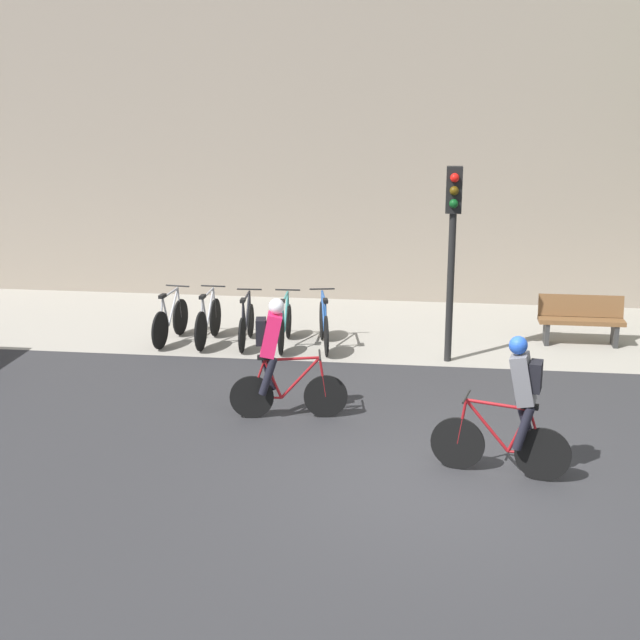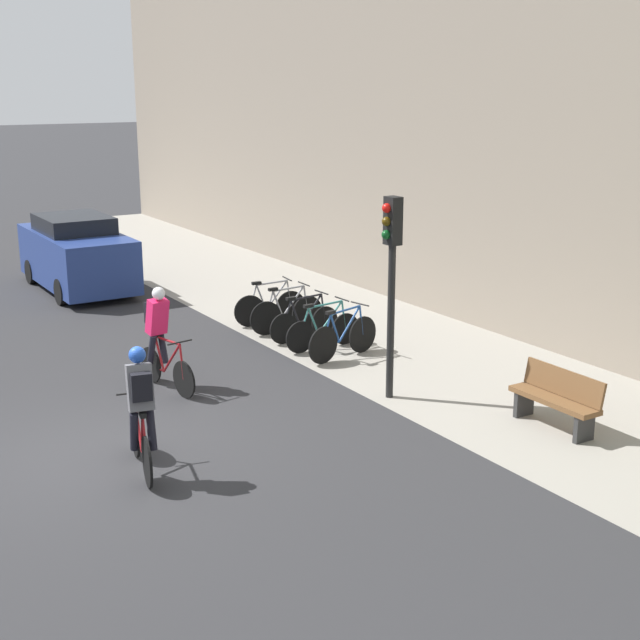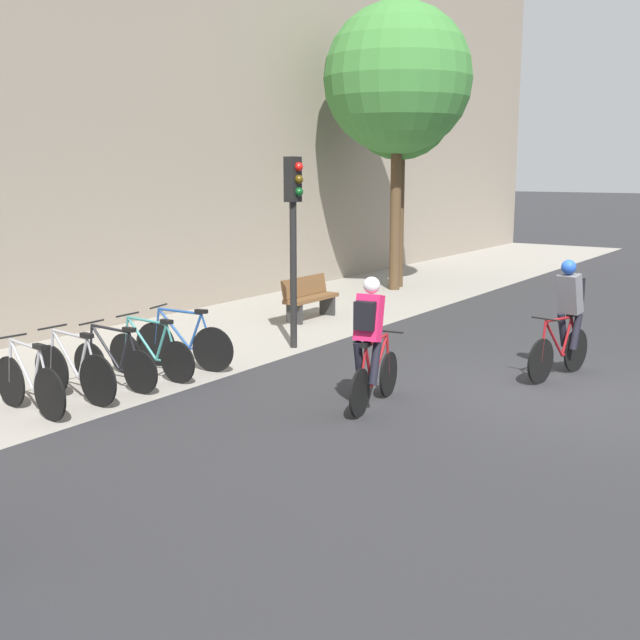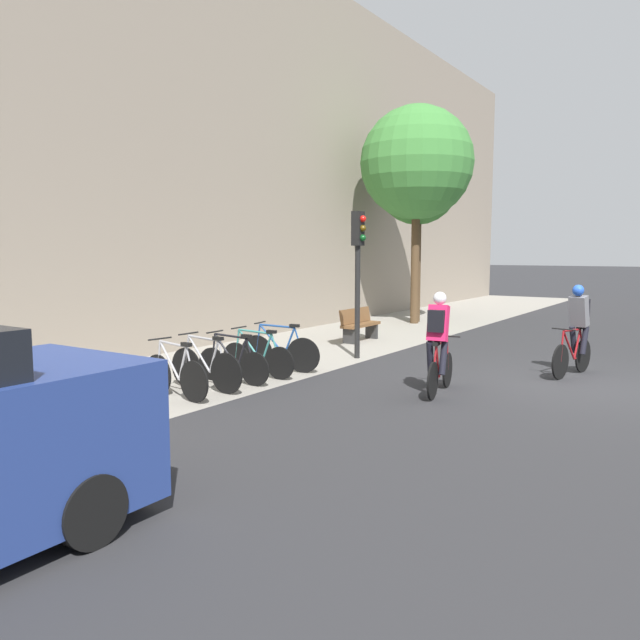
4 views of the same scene
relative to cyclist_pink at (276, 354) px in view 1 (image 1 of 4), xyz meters
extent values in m
plane|color=#2B2B2D|center=(2.28, -1.84, -0.95)|extent=(200.00, 200.00, 0.00)
cube|color=gray|center=(2.28, 4.91, -0.94)|extent=(44.00, 4.50, 0.01)
cube|color=gray|center=(2.28, 7.46, 4.47)|extent=(44.00, 0.60, 10.83)
cylinder|color=black|center=(0.70, 0.11, -0.63)|extent=(0.63, 0.13, 0.63)
cylinder|color=black|center=(-0.34, -0.05, -0.63)|extent=(0.63, 0.13, 0.63)
cylinder|color=maroon|center=(0.34, 0.05, -0.35)|extent=(0.58, 0.13, 0.62)
cylinder|color=maroon|center=(-0.04, -0.01, -0.36)|extent=(0.27, 0.08, 0.58)
cylinder|color=maroon|center=(0.23, 0.04, -0.07)|extent=(0.78, 0.16, 0.07)
cylinder|color=maroon|center=(-0.13, -0.02, -0.64)|extent=(0.42, 0.10, 0.05)
cylinder|color=maroon|center=(-0.25, -0.04, -0.36)|extent=(0.22, 0.07, 0.56)
cylinder|color=maroon|center=(0.65, 0.10, -0.34)|extent=(0.12, 0.05, 0.59)
cylinder|color=black|center=(0.61, 0.10, -0.01)|extent=(0.10, 0.46, 0.03)
cube|color=black|center=(-0.16, -0.02, -0.04)|extent=(0.21, 0.11, 0.06)
cube|color=#EA1E56|center=(-0.06, -0.01, 0.29)|extent=(0.37, 0.37, 0.63)
sphere|color=silver|center=(0.02, 0.00, 0.70)|extent=(0.25, 0.25, 0.22)
cylinder|color=black|center=(-0.09, -0.13, -0.29)|extent=(0.29, 0.15, 0.56)
cylinder|color=black|center=(-0.12, 0.09, -0.29)|extent=(0.25, 0.15, 0.56)
cube|color=black|center=(-0.20, -0.03, 0.34)|extent=(0.18, 0.28, 0.36)
cylinder|color=black|center=(2.52, -1.42, -0.61)|extent=(0.67, 0.17, 0.67)
cylinder|color=black|center=(3.53, -1.63, -0.61)|extent=(0.67, 0.17, 0.67)
cylinder|color=maroon|center=(2.86, -1.49, -0.33)|extent=(0.56, 0.16, 0.62)
cylinder|color=maroon|center=(3.23, -1.57, -0.34)|extent=(0.27, 0.09, 0.58)
cylinder|color=maroon|center=(2.97, -1.51, -0.04)|extent=(0.75, 0.20, 0.07)
cylinder|color=maroon|center=(3.33, -1.59, -0.62)|extent=(0.41, 0.12, 0.05)
cylinder|color=maroon|center=(3.44, -1.61, -0.33)|extent=(0.22, 0.08, 0.56)
cylinder|color=maroon|center=(2.56, -1.43, -0.32)|extent=(0.12, 0.06, 0.59)
cylinder|color=black|center=(2.60, -1.43, 0.01)|extent=(0.12, 0.46, 0.03)
cube|color=black|center=(3.35, -1.59, -0.02)|extent=(0.21, 0.12, 0.06)
cube|color=#5B5B60|center=(3.25, -1.57, 0.31)|extent=(0.38, 0.38, 0.63)
sphere|color=#1E47AD|center=(3.17, -1.55, 0.72)|extent=(0.26, 0.26, 0.22)
cylinder|color=black|center=(3.32, -1.47, -0.26)|extent=(0.29, 0.16, 0.56)
cylinder|color=black|center=(3.27, -1.69, -0.26)|extent=(0.26, 0.16, 0.56)
cube|color=black|center=(3.38, -1.60, 0.36)|extent=(0.19, 0.28, 0.36)
cylinder|color=black|center=(-2.54, 4.00, -0.60)|extent=(0.11, 0.68, 0.68)
cylinder|color=black|center=(-2.64, 3.06, -0.60)|extent=(0.11, 0.68, 0.68)
cylinder|color=#99999E|center=(-2.57, 3.68, -0.32)|extent=(0.10, 0.53, 0.62)
cylinder|color=#99999E|center=(-2.61, 3.33, -0.34)|extent=(0.07, 0.25, 0.58)
cylinder|color=#99999E|center=(-2.59, 3.58, -0.04)|extent=(0.12, 0.71, 0.07)
cylinder|color=#99999E|center=(-2.62, 3.25, -0.61)|extent=(0.07, 0.38, 0.05)
cylinder|color=#99999E|center=(-2.63, 3.14, -0.33)|extent=(0.05, 0.20, 0.56)
cylinder|color=#99999E|center=(-2.54, 3.97, -0.31)|extent=(0.05, 0.12, 0.58)
cylinder|color=black|center=(-2.55, 3.93, 0.02)|extent=(0.46, 0.08, 0.03)
cube|color=black|center=(-2.63, 3.23, -0.01)|extent=(0.10, 0.21, 0.06)
cylinder|color=black|center=(-1.87, 4.02, -0.59)|extent=(0.05, 0.71, 0.71)
cylinder|color=black|center=(-1.89, 3.04, -0.59)|extent=(0.05, 0.71, 0.71)
cylinder|color=#99999E|center=(-1.88, 3.69, -0.31)|extent=(0.05, 0.54, 0.62)
cylinder|color=#99999E|center=(-1.89, 3.33, -0.32)|extent=(0.05, 0.25, 0.58)
cylinder|color=#99999E|center=(-1.88, 3.58, -0.03)|extent=(0.06, 0.73, 0.07)
cylinder|color=#99999E|center=(-1.89, 3.24, -0.60)|extent=(0.04, 0.39, 0.05)
cylinder|color=#99999E|center=(-1.89, 3.13, -0.32)|extent=(0.04, 0.21, 0.56)
cylinder|color=#99999E|center=(-1.87, 3.98, -0.30)|extent=(0.04, 0.11, 0.58)
cylinder|color=black|center=(-1.87, 3.94, 0.03)|extent=(0.46, 0.04, 0.03)
cube|color=black|center=(-1.89, 3.22, 0.00)|extent=(0.08, 0.20, 0.06)
cylinder|color=black|center=(-1.19, 4.03, -0.63)|extent=(0.06, 0.63, 0.63)
cylinder|color=black|center=(-1.15, 3.03, -0.63)|extent=(0.06, 0.63, 0.63)
cylinder|color=black|center=(-1.18, 3.69, -0.35)|extent=(0.07, 0.55, 0.62)
cylinder|color=black|center=(-1.16, 3.32, -0.37)|extent=(0.05, 0.26, 0.58)
cylinder|color=black|center=(-1.17, 3.58, -0.07)|extent=(0.07, 0.74, 0.07)
cylinder|color=black|center=(-1.16, 3.23, -0.64)|extent=(0.05, 0.40, 0.05)
cylinder|color=black|center=(-1.15, 3.12, -0.36)|extent=(0.04, 0.21, 0.56)
cylinder|color=black|center=(-1.19, 3.99, -0.34)|extent=(0.04, 0.12, 0.58)
cylinder|color=black|center=(-1.19, 3.95, -0.01)|extent=(0.46, 0.05, 0.03)
cube|color=black|center=(-1.16, 3.21, -0.04)|extent=(0.09, 0.20, 0.06)
cylinder|color=black|center=(-0.48, 4.06, -0.63)|extent=(0.06, 0.63, 0.63)
cylinder|color=black|center=(-0.44, 3.00, -0.63)|extent=(0.06, 0.63, 0.63)
cylinder|color=teal|center=(-0.47, 3.70, -0.35)|extent=(0.06, 0.58, 0.62)
cylinder|color=teal|center=(-0.45, 3.31, -0.36)|extent=(0.05, 0.27, 0.58)
cylinder|color=teal|center=(-0.46, 3.58, -0.06)|extent=(0.07, 0.79, 0.07)
cylinder|color=teal|center=(-0.45, 3.21, -0.64)|extent=(0.05, 0.43, 0.05)
cylinder|color=teal|center=(-0.44, 3.09, -0.35)|extent=(0.04, 0.22, 0.56)
cylinder|color=teal|center=(-0.48, 4.02, -0.34)|extent=(0.04, 0.12, 0.59)
cylinder|color=black|center=(-0.48, 3.97, -0.01)|extent=(0.46, 0.05, 0.03)
cube|color=black|center=(-0.45, 3.19, -0.04)|extent=(0.09, 0.20, 0.06)
cylinder|color=black|center=(0.14, 4.04, -0.59)|extent=(0.18, 0.70, 0.71)
cylinder|color=black|center=(0.35, 3.02, -0.59)|extent=(0.18, 0.70, 0.71)
cylinder|color=#1E478C|center=(0.21, 3.69, -0.31)|extent=(0.15, 0.57, 0.62)
cylinder|color=#1E478C|center=(0.29, 3.32, -0.32)|extent=(0.09, 0.27, 0.58)
cylinder|color=#1E478C|center=(0.24, 3.58, -0.03)|extent=(0.19, 0.77, 0.07)
cylinder|color=#1E478C|center=(0.31, 3.22, -0.60)|extent=(0.12, 0.42, 0.05)
cylinder|color=#1E478C|center=(0.33, 3.11, -0.32)|extent=(0.08, 0.22, 0.56)
cylinder|color=#1E478C|center=(0.15, 4.00, -0.30)|extent=(0.06, 0.12, 0.59)
cylinder|color=black|center=(0.16, 3.96, 0.03)|extent=(0.46, 0.12, 0.03)
cube|color=black|center=(0.32, 3.20, 0.00)|extent=(0.12, 0.21, 0.06)
cylinder|color=black|center=(2.45, 2.99, 0.71)|extent=(0.12, 0.12, 3.31)
cube|color=black|center=(2.45, 2.99, 1.98)|extent=(0.26, 0.20, 0.76)
sphere|color=red|center=(2.45, 2.87, 2.19)|extent=(0.15, 0.15, 0.15)
sphere|color=#4C380A|center=(2.45, 2.87, 1.98)|extent=(0.15, 0.15, 0.15)
sphere|color=#0C4719|center=(2.45, 2.87, 1.78)|extent=(0.15, 0.15, 0.15)
cube|color=brown|center=(4.85, 4.26, -0.50)|extent=(1.52, 0.40, 0.08)
cube|color=brown|center=(4.85, 4.44, -0.26)|extent=(1.52, 0.12, 0.40)
cube|color=#2D2D2D|center=(4.25, 4.26, -0.72)|extent=(0.08, 0.36, 0.45)
cube|color=#2D2D2D|center=(5.46, 4.26, -0.72)|extent=(0.08, 0.36, 0.45)
camera|label=1|loc=(2.13, -11.74, 3.73)|focal=50.00mm
camera|label=2|loc=(13.62, -5.31, 4.10)|focal=50.00mm
camera|label=3|loc=(-8.74, -5.10, 2.16)|focal=45.00mm
camera|label=4|loc=(-9.71, -4.04, 1.47)|focal=35.00mm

